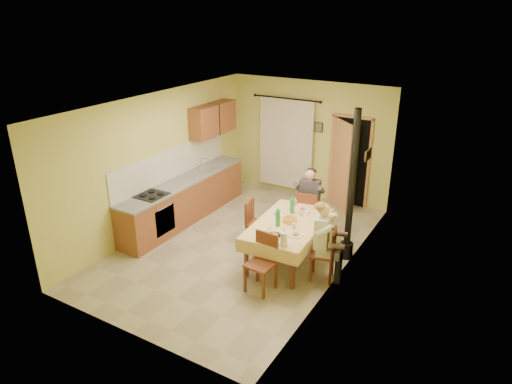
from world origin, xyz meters
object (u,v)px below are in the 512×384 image
Objects in this scene: chair_near at (261,274)px; man_right at (324,233)px; chair_far at (308,222)px; stove_flue at (350,207)px; chair_left at (257,232)px; man_far at (309,195)px; dining_table at (288,242)px; chair_right at (323,264)px.

man_right is (0.73, 0.81, 0.59)m from chair_near.
chair_far is 1.32m from stove_flue.
chair_left is 1.28m from man_far.
chair_far reaches higher than dining_table.
chair_right is at bearing -90.00° from man_right.
chair_far is at bearing 90.97° from dining_table.
chair_far is 0.70× the size of man_right.
chair_left reaches higher than dining_table.
chair_left is at bearing -164.57° from stove_flue.
dining_table is 0.78m from chair_left.
stove_flue reaches higher than chair_far.
man_right is (0.88, -1.37, 0.00)m from man_far.
man_far is 0.50× the size of stove_flue.
man_right reaches higher than dining_table.
chair_right is 1.01× the size of chair_left.
man_right is at bearing 90.00° from chair_right.
chair_right is at bearing -128.67° from chair_near.
man_far reaches higher than chair_left.
dining_table is 1.28m from stove_flue.
stove_flue is at bearing -34.75° from man_far.
chair_far is 1.03× the size of chair_left.
man_far reaches higher than chair_right.
man_far is (-0.89, 1.37, 0.59)m from chair_right.
dining_table is 2.09× the size of chair_left.
man_right is 0.92m from stove_flue.
man_far is at bearing 90.00° from chair_far.
man_right reaches higher than chair_right.
chair_left is at bearing 60.57° from chair_right.
dining_table is at bearing 58.27° from man_right.
man_far is (-0.10, 1.12, 0.50)m from dining_table.
stove_flue is at bearing 31.53° from dining_table.
chair_left is (-0.80, 1.25, -0.00)m from chair_near.
man_right is (0.88, -1.36, 0.59)m from chair_far.
man_far reaches higher than chair_far.
chair_left is (-1.55, 0.44, -0.00)m from chair_right.
chair_left is at bearing -134.39° from man_far.
dining_table is 2.00× the size of chair_near.
stove_flue is at bearing -20.30° from chair_right.
man_far reaches higher than dining_table.
chair_near reaches higher than chair_far.
chair_right is 1.61m from chair_left.
chair_near is at bearing 24.86° from chair_left.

